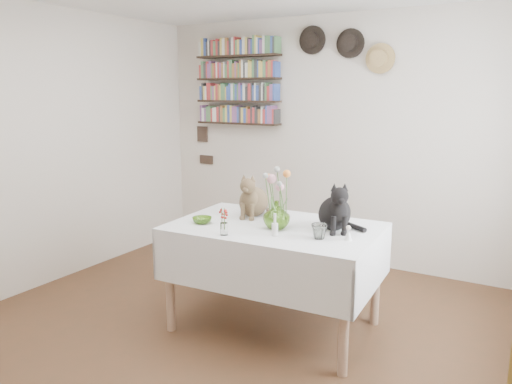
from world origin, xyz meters
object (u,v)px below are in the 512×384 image
Objects in this scene: dining_table at (275,251)px; black_cat at (335,204)px; flower_vase at (277,215)px; bookshelf_unit at (238,82)px; tabby_cat at (254,194)px.

black_cat is at bearing 16.84° from dining_table.
dining_table is 7.69× the size of flower_vase.
dining_table is at bearing -50.51° from bookshelf_unit.
tabby_cat reaches higher than dining_table.
bookshelf_unit is (-1.75, 1.50, 0.87)m from black_cat.
flower_vase is (-0.36, -0.19, -0.08)m from black_cat.
bookshelf_unit reaches higher than dining_table.
bookshelf_unit is (-1.38, 1.68, 0.95)m from flower_vase.
tabby_cat is at bearing -53.93° from bookshelf_unit.
black_cat is 2.46m from bookshelf_unit.
flower_vase is at bearing -45.92° from tabby_cat.
flower_vase is (0.33, -0.24, -0.08)m from tabby_cat.
bookshelf_unit is (-1.34, 1.62, 1.24)m from dining_table.
flower_vase is at bearing -50.59° from bookshelf_unit.
tabby_cat is 0.35× the size of bookshelf_unit.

